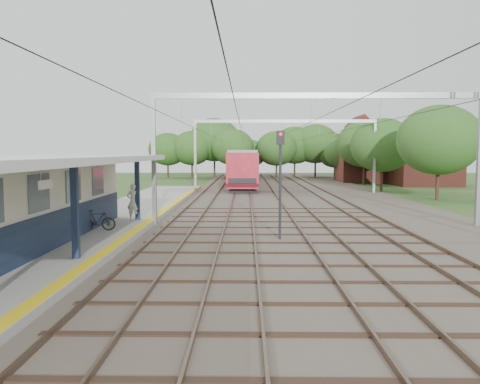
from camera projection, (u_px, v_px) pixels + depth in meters
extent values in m
plane|color=#2D4C1E|center=(253.00, 340.00, 9.82)|extent=(160.00, 160.00, 0.00)
cube|color=#473D33|center=(295.00, 198.00, 39.65)|extent=(18.00, 90.00, 0.10)
cube|color=gray|center=(102.00, 226.00, 23.85)|extent=(5.00, 52.00, 0.35)
cube|color=yellow|center=(146.00, 223.00, 23.81)|extent=(0.45, 52.00, 0.01)
cube|color=beige|center=(2.00, 205.00, 16.74)|extent=(3.20, 18.00, 3.40)
cube|color=#131F3B|center=(48.00, 233.00, 16.80)|extent=(0.06, 18.00, 1.40)
cube|color=slate|center=(47.00, 191.00, 16.67)|extent=(0.05, 16.00, 1.30)
cube|color=#131F3B|center=(75.00, 212.00, 15.71)|extent=(0.22, 0.22, 3.20)
cube|color=#131F3B|center=(137.00, 190.00, 24.68)|extent=(0.22, 0.22, 3.20)
cube|color=silver|center=(17.00, 160.00, 15.59)|extent=(6.40, 20.00, 0.24)
cube|color=white|center=(46.00, 184.00, 13.63)|extent=(0.06, 0.85, 0.26)
cube|color=brown|center=(198.00, 196.00, 39.75)|extent=(0.07, 88.00, 0.15)
cube|color=brown|center=(215.00, 197.00, 39.73)|extent=(0.07, 88.00, 0.15)
cube|color=brown|center=(234.00, 197.00, 39.71)|extent=(0.07, 88.00, 0.15)
cube|color=brown|center=(250.00, 197.00, 39.69)|extent=(0.07, 88.00, 0.15)
cube|color=brown|center=(277.00, 197.00, 39.66)|extent=(0.07, 88.00, 0.15)
cube|color=brown|center=(294.00, 197.00, 39.64)|extent=(0.07, 88.00, 0.15)
cube|color=brown|center=(320.00, 197.00, 39.61)|extent=(0.07, 88.00, 0.15)
cube|color=brown|center=(337.00, 197.00, 39.59)|extent=(0.07, 88.00, 0.15)
cube|color=gray|center=(154.00, 161.00, 24.53)|extent=(0.22, 0.22, 7.00)
cube|color=gray|center=(479.00, 161.00, 24.30)|extent=(0.22, 0.22, 7.00)
cube|color=gray|center=(317.00, 96.00, 24.13)|extent=(17.00, 0.20, 0.30)
cube|color=gray|center=(195.00, 157.00, 44.46)|extent=(0.22, 0.22, 7.00)
cube|color=gray|center=(374.00, 157.00, 44.23)|extent=(0.22, 0.22, 7.00)
cube|color=gray|center=(285.00, 121.00, 44.06)|extent=(17.00, 0.20, 0.30)
cylinder|color=black|center=(206.00, 134.00, 39.29)|extent=(0.02, 88.00, 0.02)
cylinder|color=black|center=(242.00, 133.00, 39.25)|extent=(0.02, 88.00, 0.02)
cylinder|color=black|center=(286.00, 133.00, 39.20)|extent=(0.02, 88.00, 0.02)
cylinder|color=black|center=(329.00, 133.00, 39.15)|extent=(0.02, 88.00, 0.02)
cylinder|color=#382619|center=(181.00, 169.00, 70.60)|extent=(0.28, 0.28, 2.88)
ellipsoid|color=#244A1A|center=(181.00, 145.00, 70.30)|extent=(6.72, 6.72, 5.76)
cylinder|color=#382619|center=(221.00, 169.00, 72.53)|extent=(0.28, 0.28, 2.52)
ellipsoid|color=#244A1A|center=(221.00, 150.00, 72.27)|extent=(5.88, 5.88, 5.04)
cylinder|color=#382619|center=(261.00, 168.00, 69.43)|extent=(0.28, 0.28, 3.24)
ellipsoid|color=#244A1A|center=(261.00, 141.00, 69.09)|extent=(7.56, 7.56, 6.48)
cylinder|color=#382619|center=(300.00, 169.00, 71.37)|extent=(0.28, 0.28, 2.70)
ellipsoid|color=#244A1A|center=(300.00, 147.00, 71.08)|extent=(6.30, 6.30, 5.40)
cylinder|color=#382619|center=(390.00, 179.00, 47.38)|extent=(0.28, 0.28, 2.52)
ellipsoid|color=#244A1A|center=(391.00, 148.00, 47.11)|extent=(5.88, 5.88, 5.04)
cylinder|color=#382619|center=(358.00, 171.00, 63.29)|extent=(0.28, 0.28, 2.88)
ellipsoid|color=#244A1A|center=(358.00, 145.00, 62.99)|extent=(6.72, 6.72, 5.76)
cube|color=brown|center=(425.00, 166.00, 55.17)|extent=(7.00, 6.00, 4.50)
cube|color=#5D1D17|center=(426.00, 140.00, 54.91)|extent=(4.99, 6.12, 4.99)
cube|color=brown|center=(369.00, 163.00, 61.20)|extent=(8.00, 6.00, 5.00)
cube|color=#5D1D17|center=(370.00, 137.00, 60.91)|extent=(5.52, 6.12, 5.52)
imported|color=white|center=(133.00, 202.00, 24.73)|extent=(0.74, 0.52, 1.94)
imported|color=black|center=(97.00, 220.00, 21.33)|extent=(1.66, 0.72, 0.97)
cube|color=black|center=(243.00, 184.00, 52.41)|extent=(2.44, 17.39, 0.44)
cube|color=#A91928|center=(243.00, 168.00, 52.25)|extent=(3.04, 18.90, 3.33)
cube|color=black|center=(243.00, 164.00, 52.22)|extent=(3.08, 17.39, 0.94)
cube|color=slate|center=(243.00, 152.00, 52.10)|extent=(2.80, 18.90, 0.28)
cube|color=black|center=(244.00, 176.00, 71.84)|extent=(2.44, 17.39, 0.44)
cube|color=#A91928|center=(244.00, 163.00, 71.68)|extent=(3.04, 18.90, 3.33)
cube|color=black|center=(244.00, 161.00, 71.65)|extent=(3.08, 17.39, 0.94)
cube|color=slate|center=(244.00, 152.00, 71.53)|extent=(2.80, 18.90, 0.28)
cylinder|color=black|center=(280.00, 191.00, 20.52)|extent=(0.13, 0.13, 4.47)
cube|color=black|center=(280.00, 138.00, 20.33)|extent=(0.35, 0.22, 0.61)
sphere|color=red|center=(281.00, 134.00, 20.21)|extent=(0.16, 0.16, 0.16)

